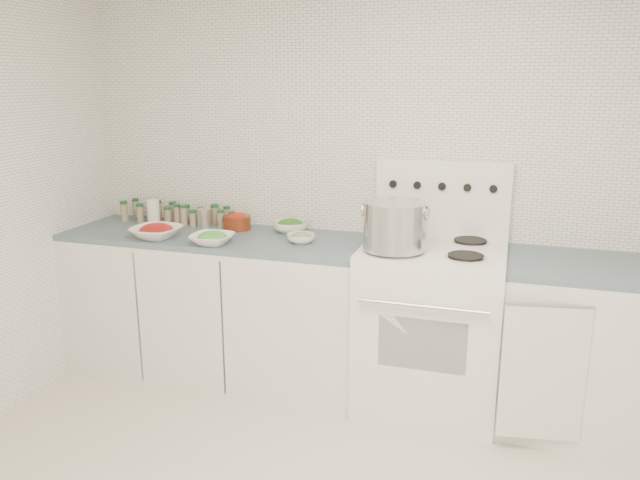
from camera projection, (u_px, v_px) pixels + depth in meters
The scene contains 13 objects.
room_walls at pixel (267, 151), 2.25m from camera, with size 3.54×3.04×2.52m.
counter_left at pixel (219, 305), 3.86m from camera, with size 1.85×0.62×0.90m.
stove at pixel (431, 322), 3.47m from camera, with size 0.76×0.70×1.36m.
counter_right at pixel (589, 348), 3.25m from camera, with size 0.89×0.69×0.90m.
stock_pot at pixel (395, 224), 3.23m from camera, with size 0.35×0.33×0.25m.
bowl_tomato at pixel (156, 231), 3.66m from camera, with size 0.30×0.30×0.09m.
bowl_snowpea at pixel (212, 238), 3.52m from camera, with size 0.24×0.24×0.08m.
bowl_broccoli at pixel (290, 226), 3.80m from camera, with size 0.24×0.24×0.09m.
bowl_zucchini at pixel (301, 238), 3.55m from camera, with size 0.18×0.18×0.07m.
bowl_pepper at pixel (237, 221), 3.86m from camera, with size 0.17×0.17×0.11m.
salt_canister at pixel (153, 212), 4.00m from camera, with size 0.08×0.08×0.16m, color white.
tin_can at pixel (204, 218), 3.93m from camera, with size 0.09×0.09×0.11m, color #B4AA98.
spice_cluster at pixel (177, 213), 4.03m from camera, with size 0.81×0.15×0.13m.
Camera 1 is at (0.85, -2.10, 1.81)m, focal length 35.00 mm.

